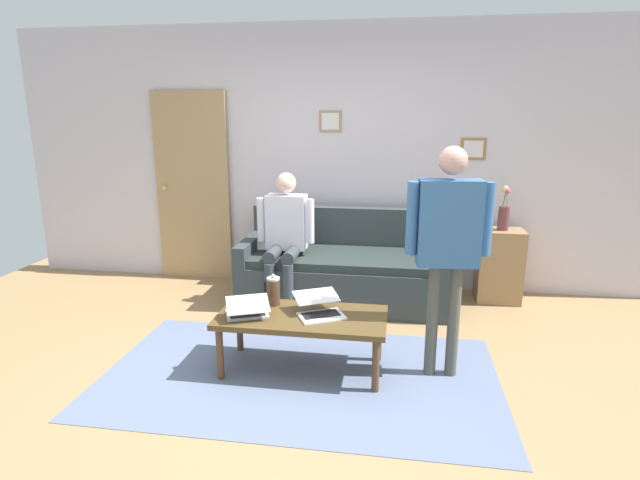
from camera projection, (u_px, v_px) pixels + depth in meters
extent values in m
plane|color=#96764E|center=(302.00, 383.00, 3.49)|extent=(7.68, 7.68, 0.00)
cube|color=slate|center=(300.00, 375.00, 3.59)|extent=(2.79, 1.58, 0.01)
cube|color=silver|center=(340.00, 159.00, 5.26)|extent=(7.04, 0.10, 2.70)
cube|color=#A07D64|center=(330.00, 121.00, 5.13)|extent=(0.23, 0.02, 0.22)
cube|color=silver|center=(330.00, 121.00, 5.13)|extent=(0.18, 0.00, 0.16)
cube|color=olive|center=(473.00, 149.00, 4.98)|extent=(0.25, 0.02, 0.22)
cube|color=silver|center=(473.00, 149.00, 4.98)|extent=(0.19, 0.00, 0.16)
cube|color=tan|center=(193.00, 188.00, 5.50)|extent=(0.82, 0.05, 2.05)
sphere|color=tan|center=(164.00, 188.00, 5.51)|extent=(0.06, 0.06, 0.06)
cube|color=#32393B|center=(344.00, 281.00, 4.95)|extent=(1.99, 0.89, 0.42)
cube|color=#27312E|center=(344.00, 257.00, 4.87)|extent=(1.75, 0.81, 0.08)
cube|color=#32393B|center=(349.00, 229.00, 5.21)|extent=(1.99, 0.14, 0.46)
cube|color=#32393B|center=(443.00, 255.00, 4.74)|extent=(0.12, 0.89, 0.20)
cube|color=#32393B|center=(252.00, 247.00, 5.02)|extent=(0.12, 0.89, 0.20)
cube|color=#513C1E|center=(302.00, 317.00, 3.58)|extent=(1.20, 0.56, 0.04)
cylinder|color=#513720|center=(376.00, 365.00, 3.34)|extent=(0.05, 0.05, 0.39)
cylinder|color=brown|center=(220.00, 354.00, 3.50)|extent=(0.05, 0.05, 0.39)
cylinder|color=brown|center=(379.00, 337.00, 3.77)|extent=(0.05, 0.05, 0.39)
cylinder|color=brown|center=(240.00, 327.00, 3.93)|extent=(0.05, 0.05, 0.39)
cube|color=silver|center=(322.00, 316.00, 3.54)|extent=(0.37, 0.33, 0.01)
cube|color=black|center=(321.00, 314.00, 3.55)|extent=(0.29, 0.23, 0.00)
cube|color=silver|center=(316.00, 296.00, 3.63)|extent=(0.37, 0.32, 0.05)
cube|color=white|center=(316.00, 296.00, 3.63)|extent=(0.33, 0.29, 0.04)
cube|color=silver|center=(247.00, 314.00, 3.58)|extent=(0.35, 0.31, 0.01)
cube|color=black|center=(247.00, 314.00, 3.56)|extent=(0.28, 0.21, 0.00)
cube|color=silver|center=(248.00, 304.00, 3.49)|extent=(0.34, 0.29, 0.08)
cube|color=white|center=(248.00, 304.00, 3.49)|extent=(0.31, 0.26, 0.07)
cylinder|color=#4C3323|center=(274.00, 292.00, 3.75)|extent=(0.10, 0.10, 0.20)
cylinder|color=#B7B7BC|center=(273.00, 279.00, 3.72)|extent=(0.10, 0.10, 0.02)
sphere|color=#B2B2B7|center=(273.00, 276.00, 3.72)|extent=(0.03, 0.03, 0.03)
cube|color=black|center=(265.00, 290.00, 3.76)|extent=(0.01, 0.01, 0.14)
cube|color=#97714B|center=(499.00, 266.00, 4.95)|extent=(0.42, 0.32, 0.72)
cylinder|color=brown|center=(503.00, 218.00, 4.83)|extent=(0.10, 0.10, 0.23)
cylinder|color=#3D7038|center=(507.00, 199.00, 4.77)|extent=(0.02, 0.01, 0.15)
sphere|color=#DF4A5A|center=(508.00, 191.00, 4.74)|extent=(0.05, 0.05, 0.05)
cylinder|color=#3D7038|center=(505.00, 197.00, 4.80)|extent=(0.03, 0.01, 0.17)
sphere|color=silver|center=(506.00, 188.00, 4.79)|extent=(0.05, 0.05, 0.05)
cylinder|color=#3D7038|center=(504.00, 198.00, 4.80)|extent=(0.03, 0.01, 0.15)
sphere|color=yellow|center=(505.00, 190.00, 4.80)|extent=(0.05, 0.05, 0.05)
cylinder|color=#4C4D45|center=(454.00, 321.00, 3.51)|extent=(0.08, 0.08, 0.82)
cylinder|color=#4C4D45|center=(432.00, 321.00, 3.52)|extent=(0.08, 0.08, 0.82)
cube|color=#355F94|center=(449.00, 223.00, 3.34)|extent=(0.42, 0.21, 0.58)
cylinder|color=#355F94|center=(487.00, 219.00, 3.32)|extent=(0.09, 0.09, 0.49)
cylinder|color=#355F94|center=(412.00, 218.00, 3.35)|extent=(0.09, 0.09, 0.49)
sphere|color=tan|center=(453.00, 160.00, 3.24)|extent=(0.19, 0.19, 0.19)
cylinder|color=#333A3F|center=(288.00, 291.00, 4.57)|extent=(0.10, 0.10, 0.50)
cylinder|color=#333A3F|center=(270.00, 290.00, 4.60)|extent=(0.10, 0.10, 0.50)
cylinder|color=#333A3F|center=(292.00, 254.00, 4.67)|extent=(0.12, 0.40, 0.12)
cylinder|color=#333A3F|center=(274.00, 253.00, 4.70)|extent=(0.12, 0.40, 0.12)
cube|color=silver|center=(287.00, 222.00, 4.79)|extent=(0.37, 0.20, 0.52)
cylinder|color=silver|center=(310.00, 221.00, 4.70)|extent=(0.08, 0.08, 0.42)
cylinder|color=silver|center=(261.00, 220.00, 4.78)|extent=(0.08, 0.08, 0.42)
sphere|color=beige|center=(286.00, 183.00, 4.70)|extent=(0.19, 0.19, 0.19)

